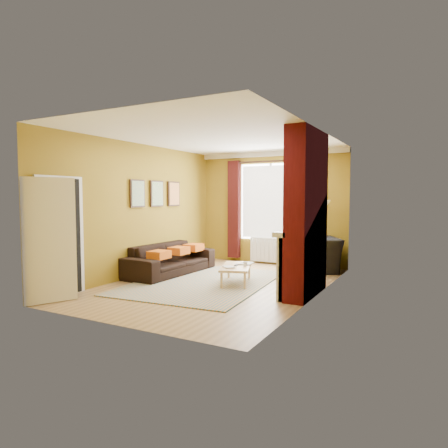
{
  "coord_description": "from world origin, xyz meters",
  "views": [
    {
      "loc": [
        3.68,
        -6.6,
        1.69
      ],
      "look_at": [
        0.0,
        0.25,
        1.15
      ],
      "focal_mm": 32.0,
      "sensor_mm": 36.0,
      "label": 1
    }
  ],
  "objects_px": {
    "coffee_table": "(236,268)",
    "wicker_stool": "(289,259)",
    "armchair": "(310,255)",
    "sofa": "(171,259)",
    "floor_lamp": "(325,215)"
  },
  "relations": [
    {
      "from": "sofa",
      "to": "floor_lamp",
      "type": "bearing_deg",
      "value": -55.94
    },
    {
      "from": "sofa",
      "to": "armchair",
      "type": "xyz_separation_m",
      "value": [
        2.62,
        1.66,
        0.06
      ]
    },
    {
      "from": "floor_lamp",
      "to": "armchair",
      "type": "bearing_deg",
      "value": -156.6
    },
    {
      "from": "sofa",
      "to": "wicker_stool",
      "type": "bearing_deg",
      "value": -43.27
    },
    {
      "from": "armchair",
      "to": "wicker_stool",
      "type": "xyz_separation_m",
      "value": [
        -0.59,
        0.31,
        -0.19
      ]
    },
    {
      "from": "sofa",
      "to": "wicker_stool",
      "type": "distance_m",
      "value": 2.83
    },
    {
      "from": "armchair",
      "to": "coffee_table",
      "type": "relative_size",
      "value": 1.01
    },
    {
      "from": "sofa",
      "to": "armchair",
      "type": "distance_m",
      "value": 3.1
    },
    {
      "from": "coffee_table",
      "to": "wicker_stool",
      "type": "xyz_separation_m",
      "value": [
        0.32,
        2.19,
        -0.12
      ]
    },
    {
      "from": "wicker_stool",
      "to": "floor_lamp",
      "type": "relative_size",
      "value": 0.24
    },
    {
      "from": "coffee_table",
      "to": "wicker_stool",
      "type": "relative_size",
      "value": 3.03
    },
    {
      "from": "sofa",
      "to": "wicker_stool",
      "type": "height_order",
      "value": "sofa"
    },
    {
      "from": "wicker_stool",
      "to": "coffee_table",
      "type": "bearing_deg",
      "value": -98.31
    },
    {
      "from": "wicker_stool",
      "to": "armchair",
      "type": "bearing_deg",
      "value": -27.82
    },
    {
      "from": "armchair",
      "to": "coffee_table",
      "type": "xyz_separation_m",
      "value": [
        -0.91,
        -1.87,
        -0.07
      ]
    }
  ]
}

